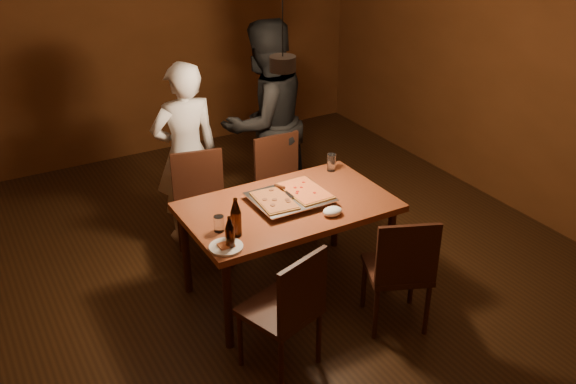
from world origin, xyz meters
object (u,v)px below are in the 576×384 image
dining_table (288,213)px  pendant_lamp (283,62)px  plate_slice (226,247)px  chair_far_right (282,178)px  chair_near_right (402,263)px  chair_far_left (201,197)px  chair_near_left (289,302)px  diner_white (186,154)px  beer_bottle_a (230,233)px  beer_bottle_b (236,217)px  diner_dark (265,122)px  pizza_tray (290,199)px

dining_table → pendant_lamp: 1.09m
pendant_lamp → plate_slice: bearing=-146.5°
chair_far_right → pendant_lamp: bearing=61.4°
chair_near_right → pendant_lamp: bearing=137.4°
dining_table → pendant_lamp: pendant_lamp is taller
chair_far_right → plate_slice: size_ratio=2.20×
chair_far_left → chair_near_right: bearing=128.8°
chair_far_left → chair_far_right: (0.75, -0.02, 0.00)m
chair_far_left → chair_near_left: 1.57m
diner_white → chair_near_left: bearing=87.7°
chair_near_left → beer_bottle_a: (-0.18, 0.44, 0.33)m
chair_far_right → chair_near_left: bearing=62.2°
chair_far_right → beer_bottle_b: bearing=47.8°
dining_table → diner_dark: (0.44, 1.19, 0.23)m
beer_bottle_a → beer_bottle_b: beer_bottle_b is taller
chair_near_right → beer_bottle_a: (-1.06, 0.44, 0.33)m
beer_bottle_b → chair_near_left: bearing=-81.9°
plate_slice → diner_dark: diner_dark is taller
diner_dark → beer_bottle_b: bearing=43.6°
pendant_lamp → chair_near_left: bearing=-117.3°
beer_bottle_a → plate_slice: (-0.02, 0.01, -0.10)m
dining_table → diner_white: 1.19m
diner_dark → pendant_lamp: 1.42m
chair_near_left → pizza_tray: chair_near_left is taller
dining_table → diner_dark: bearing=69.5°
dining_table → chair_far_right: chair_far_right is taller
beer_bottle_b → diner_white: (0.18, 1.34, -0.10)m
chair_far_left → diner_white: 0.41m
chair_near_left → pizza_tray: (0.46, 0.79, 0.24)m
dining_table → chair_far_left: bearing=113.6°
pizza_tray → plate_slice: size_ratio=2.49×
pizza_tray → chair_near_right: bearing=-61.3°
chair_far_left → plate_slice: 1.18m
chair_near_left → chair_near_right: 0.87m
dining_table → pizza_tray: bearing=33.8°
chair_far_right → plate_slice: chair_far_right is taller
chair_far_left → plate_slice: bearing=87.7°
diner_dark → chair_near_left: bearing=54.0°
plate_slice → diner_dark: 1.86m
chair_near_left → beer_bottle_a: bearing=94.8°
dining_table → beer_bottle_b: beer_bottle_b is taller
chair_far_right → diner_dark: bearing=-96.8°
pizza_tray → pendant_lamp: pendant_lamp is taller
beer_bottle_b → pendant_lamp: (0.54, 0.33, 0.87)m
beer_bottle_b → pizza_tray: bearing=22.6°
chair_near_right → pizza_tray: size_ratio=1.00×
dining_table → chair_far_right: (0.39, 0.78, -0.14)m
chair_far_left → chair_far_right: 0.75m
pizza_tray → chair_far_right: bearing=65.7°
diner_white → plate_slice: bearing=78.7°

